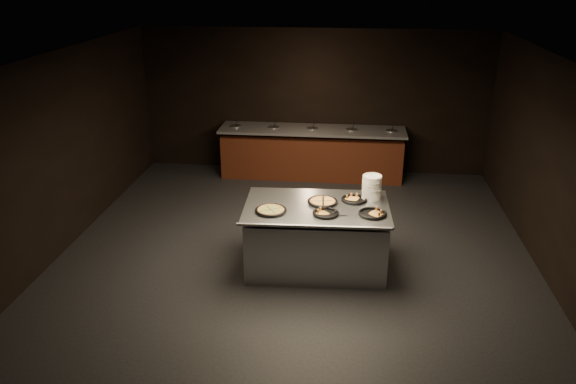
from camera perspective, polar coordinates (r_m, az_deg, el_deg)
name	(u,v)px	position (r m, az deg, el deg)	size (l,w,h in m)	color
room	(294,168)	(7.70, 0.65, 2.48)	(7.02, 8.02, 2.92)	black
salad_bar	(312,156)	(11.39, 2.43, 3.69)	(3.70, 0.83, 1.18)	#4F1C12
serving_counter	(316,238)	(7.95, 2.87, -4.70)	(2.04, 1.35, 0.96)	silver
plate_stack	(372,187)	(7.99, 8.50, 0.48)	(0.27, 0.27, 0.34)	white
pan_veggie_whole	(271,210)	(7.54, -1.76, -1.86)	(0.43, 0.43, 0.04)	black
pan_cheese_whole	(323,202)	(7.83, 3.54, -0.97)	(0.42, 0.42, 0.04)	black
pan_cheese_slices_a	(354,199)	(7.94, 6.74, -0.73)	(0.36, 0.36, 0.04)	black
pan_cheese_slices_b	(326,213)	(7.47, 3.86, -2.15)	(0.35, 0.35, 0.04)	black
pan_veggie_slices	(373,213)	(7.53, 8.58, -2.16)	(0.38, 0.38, 0.04)	black
server_left	(323,202)	(7.68, 3.59, -0.99)	(0.09, 0.31, 0.15)	silver
server_right	(334,208)	(7.47, 4.65, -1.66)	(0.35, 0.11, 0.17)	silver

